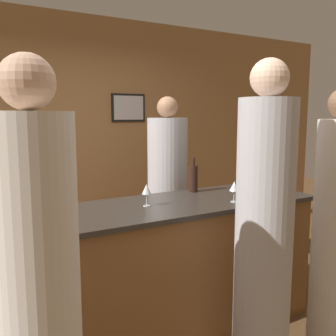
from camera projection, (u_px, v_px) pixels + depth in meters
name	position (u px, v px, depth m)	size (l,w,h in m)	color
back_wall	(68.00, 138.00, 4.32)	(8.00, 0.08, 2.80)	#A37547
bar_counter	(144.00, 274.00, 2.75)	(2.79, 0.75, 1.01)	brown
bartender	(168.00, 198.00, 3.71)	(0.39, 0.39, 1.84)	#B2B2B7
guest_0	(336.00, 233.00, 2.54)	(0.31, 0.31, 1.84)	silver
guest_1	(38.00, 303.00, 1.56)	(0.35, 0.35, 1.90)	silver
guest_2	(264.00, 238.00, 2.25)	(0.34, 0.34, 1.98)	#B2B2B7
wine_bottle_0	(193.00, 178.00, 3.19)	(0.08, 0.08, 0.30)	black
wine_glass_0	(275.00, 186.00, 2.91)	(0.06, 0.06, 0.14)	silver
wine_glass_1	(234.00, 187.00, 2.81)	(0.07, 0.07, 0.16)	silver
wine_glass_2	(147.00, 190.00, 2.68)	(0.07, 0.07, 0.16)	silver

